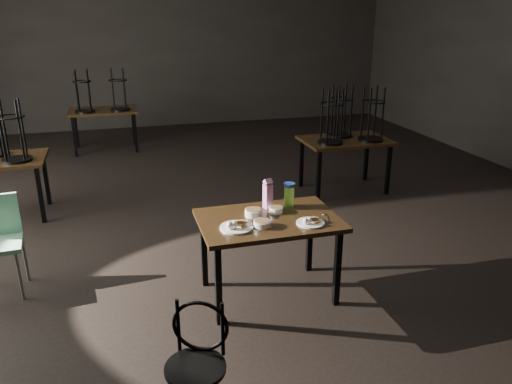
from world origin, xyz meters
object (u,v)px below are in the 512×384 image
object	(u,v)px
water_bottle	(289,195)
main_table	(269,227)
juice_carton	(268,194)
bentwood_chair	(197,355)

from	to	relation	value
water_bottle	main_table	bearing A→B (deg)	-140.79
main_table	water_bottle	world-z (taller)	water_bottle
juice_carton	water_bottle	xyz separation A→B (m)	(0.20, -0.02, -0.01)
main_table	bentwood_chair	distance (m)	1.54
main_table	bentwood_chair	world-z (taller)	bentwood_chair
main_table	water_bottle	xyz separation A→B (m)	(0.26, 0.21, 0.19)
main_table	bentwood_chair	bearing A→B (deg)	-123.79
juice_carton	bentwood_chair	size ratio (longest dim) A/B	0.36
water_bottle	bentwood_chair	distance (m)	1.89
main_table	juice_carton	distance (m)	0.32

